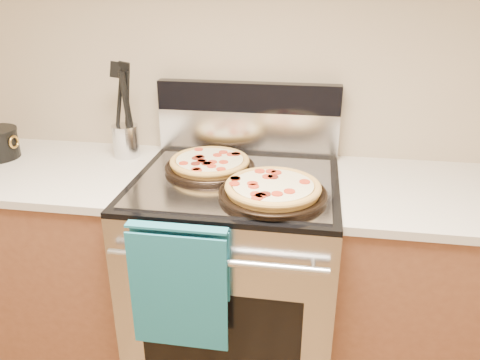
# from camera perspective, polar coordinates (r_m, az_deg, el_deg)

# --- Properties ---
(wall_back) EXTENTS (4.00, 0.00, 4.00)m
(wall_back) POSITION_cam_1_polar(r_m,az_deg,el_deg) (1.96, 1.21, 15.76)
(wall_back) COLOR tan
(wall_back) RESTS_ON ground
(range_body) EXTENTS (0.76, 0.68, 0.90)m
(range_body) POSITION_cam_1_polar(r_m,az_deg,el_deg) (1.97, -0.48, -12.58)
(range_body) COLOR #B7B7BC
(range_body) RESTS_ON ground
(oven_window) EXTENTS (0.56, 0.01, 0.40)m
(oven_window) POSITION_cam_1_polar(r_m,az_deg,el_deg) (1.72, -2.46, -19.03)
(oven_window) COLOR black
(oven_window) RESTS_ON range_body
(cooktop) EXTENTS (0.76, 0.68, 0.02)m
(cooktop) POSITION_cam_1_polar(r_m,az_deg,el_deg) (1.75, -0.53, -0.23)
(cooktop) COLOR black
(cooktop) RESTS_ON range_body
(backsplash_lower) EXTENTS (0.76, 0.06, 0.18)m
(backsplash_lower) POSITION_cam_1_polar(r_m,az_deg,el_deg) (2.00, 0.97, 5.90)
(backsplash_lower) COLOR silver
(backsplash_lower) RESTS_ON cooktop
(backsplash_upper) EXTENTS (0.76, 0.06, 0.12)m
(backsplash_upper) POSITION_cam_1_polar(r_m,az_deg,el_deg) (1.96, 1.00, 10.09)
(backsplash_upper) COLOR black
(backsplash_upper) RESTS_ON backsplash_lower
(oven_handle) EXTENTS (0.70, 0.03, 0.03)m
(oven_handle) POSITION_cam_1_polar(r_m,az_deg,el_deg) (1.47, -3.01, -9.92)
(oven_handle) COLOR silver
(oven_handle) RESTS_ON range_body
(dish_towel) EXTENTS (0.32, 0.05, 0.42)m
(dish_towel) POSITION_cam_1_polar(r_m,az_deg,el_deg) (1.55, -7.37, -12.55)
(dish_towel) COLOR #177477
(dish_towel) RESTS_ON oven_handle
(foil_sheet) EXTENTS (0.70, 0.55, 0.01)m
(foil_sheet) POSITION_cam_1_polar(r_m,az_deg,el_deg) (1.71, -0.70, -0.22)
(foil_sheet) COLOR gray
(foil_sheet) RESTS_ON cooktop
(cabinet_left) EXTENTS (1.00, 0.62, 0.88)m
(cabinet_left) POSITION_cam_1_polar(r_m,az_deg,el_deg) (2.30, -22.86, -9.33)
(cabinet_left) COLOR brown
(cabinet_left) RESTS_ON ground
(countertop_left) EXTENTS (1.02, 0.64, 0.03)m
(countertop_left) POSITION_cam_1_polar(r_m,az_deg,el_deg) (2.10, -24.76, 1.26)
(countertop_left) COLOR beige
(countertop_left) RESTS_ON cabinet_left
(cabinet_right) EXTENTS (1.00, 0.62, 0.88)m
(cabinet_right) POSITION_cam_1_polar(r_m,az_deg,el_deg) (2.08, 25.13, -13.45)
(cabinet_right) COLOR brown
(cabinet_right) RESTS_ON ground
(pepperoni_pizza_back) EXTENTS (0.42, 0.42, 0.05)m
(pepperoni_pizza_back) POSITION_cam_1_polar(r_m,az_deg,el_deg) (1.81, -3.70, 2.00)
(pepperoni_pizza_back) COLOR #C48C3C
(pepperoni_pizza_back) RESTS_ON foil_sheet
(pepperoni_pizza_front) EXTENTS (0.38, 0.38, 0.05)m
(pepperoni_pizza_front) POSITION_cam_1_polar(r_m,az_deg,el_deg) (1.59, 4.03, -1.18)
(pepperoni_pizza_front) COLOR #C48C3C
(pepperoni_pizza_front) RESTS_ON foil_sheet
(utensil_crock) EXTENTS (0.11, 0.11, 0.14)m
(utensil_crock) POSITION_cam_1_polar(r_m,az_deg,el_deg) (2.04, -13.73, 4.66)
(utensil_crock) COLOR silver
(utensil_crock) RESTS_ON countertop_left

